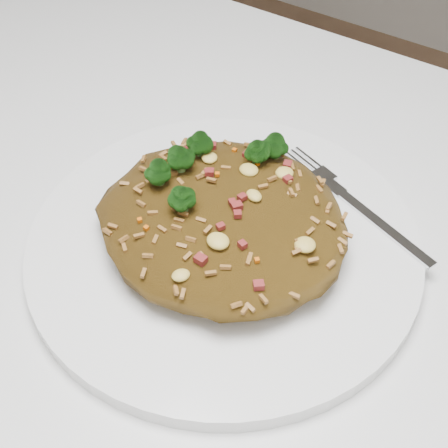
{
  "coord_description": "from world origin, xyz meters",
  "views": [
    {
      "loc": [
        0.11,
        -0.21,
        1.12
      ],
      "look_at": [
        -0.08,
        0.06,
        0.78
      ],
      "focal_mm": 50.0,
      "sensor_mm": 36.0,
      "label": 1
    }
  ],
  "objects": [
    {
      "name": "plate",
      "position": [
        -0.08,
        0.06,
        0.76
      ],
      "size": [
        0.3,
        0.3,
        0.01
      ],
      "primitive_type": "cylinder",
      "color": "white",
      "rests_on": "dining_table"
    },
    {
      "name": "fried_rice",
      "position": [
        -0.08,
        0.06,
        0.79
      ],
      "size": [
        0.19,
        0.17,
        0.06
      ],
      "color": "brown",
      "rests_on": "plate"
    },
    {
      "name": "dining_table",
      "position": [
        0.0,
        0.0,
        0.66
      ],
      "size": [
        1.2,
        0.8,
        0.75
      ],
      "color": "silver",
      "rests_on": "ground"
    },
    {
      "name": "fork",
      "position": [
        -0.0,
        0.14,
        0.77
      ],
      "size": [
        0.16,
        0.07,
        0.0
      ],
      "rotation": [
        0.0,
        0.0,
        -0.34
      ],
      "color": "silver",
      "rests_on": "plate"
    }
  ]
}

